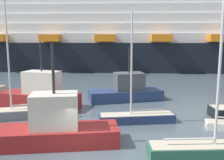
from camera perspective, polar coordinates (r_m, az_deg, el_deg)
name	(u,v)px	position (r m, az deg, el deg)	size (l,w,h in m)	color
sailboat_1	(17,112)	(22.60, -19.90, -6.57)	(5.83, 3.32, 9.79)	gray
sailboat_2	(137,117)	(20.31, 5.40, -7.93)	(5.92, 2.51, 8.34)	navy
sailboat_3	(206,147)	(15.47, 19.73, -13.50)	(6.35, 2.25, 12.36)	#2D6B51
fishing_boat_0	(40,94)	(25.16, -15.41, -3.03)	(7.91, 3.88, 6.06)	maroon
fishing_boat_2	(50,128)	(16.45, -13.29, -10.10)	(8.78, 4.09, 6.13)	maroon
fishing_boat_3	(127,90)	(27.17, 3.19, -2.28)	(7.96, 4.89, 5.49)	navy
cruise_ship	(60,38)	(56.07, -11.29, 8.88)	(99.70, 18.26, 19.36)	black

